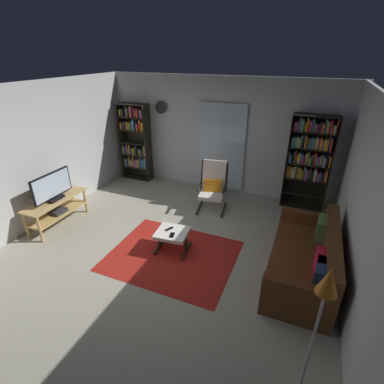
{
  "coord_description": "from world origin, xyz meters",
  "views": [
    {
      "loc": [
        1.94,
        -3.37,
        3.06
      ],
      "look_at": [
        0.27,
        0.64,
        0.93
      ],
      "focal_mm": 27.11,
      "sensor_mm": 36.0,
      "label": 1
    }
  ],
  "objects_px": {
    "bookshelf_near_sofa": "(310,156)",
    "floor_lamp_by_sofa": "(323,303)",
    "cell_phone": "(172,235)",
    "wall_clock": "(161,108)",
    "bookshelf_near_tv": "(135,141)",
    "ottoman": "(172,235)",
    "television": "(52,188)",
    "lounge_armchair": "(213,185)",
    "leather_sofa": "(307,260)",
    "tv_stand": "(57,208)",
    "tv_remote": "(169,229)"
  },
  "relations": [
    {
      "from": "television",
      "to": "floor_lamp_by_sofa",
      "type": "bearing_deg",
      "value": -18.44
    },
    {
      "from": "cell_phone",
      "to": "wall_clock",
      "type": "relative_size",
      "value": 0.48
    },
    {
      "from": "television",
      "to": "cell_phone",
      "type": "relative_size",
      "value": 6.16
    },
    {
      "from": "television",
      "to": "lounge_armchair",
      "type": "bearing_deg",
      "value": 35.06
    },
    {
      "from": "wall_clock",
      "to": "tv_remote",
      "type": "bearing_deg",
      "value": -60.42
    },
    {
      "from": "television",
      "to": "ottoman",
      "type": "height_order",
      "value": "television"
    },
    {
      "from": "bookshelf_near_sofa",
      "to": "wall_clock",
      "type": "bearing_deg",
      "value": 177.44
    },
    {
      "from": "tv_stand",
      "to": "ottoman",
      "type": "height_order",
      "value": "tv_stand"
    },
    {
      "from": "tv_stand",
      "to": "tv_remote",
      "type": "distance_m",
      "value": 2.33
    },
    {
      "from": "tv_stand",
      "to": "wall_clock",
      "type": "bearing_deg",
      "value": 72.47
    },
    {
      "from": "floor_lamp_by_sofa",
      "to": "television",
      "type": "bearing_deg",
      "value": 161.56
    },
    {
      "from": "bookshelf_near_tv",
      "to": "ottoman",
      "type": "distance_m",
      "value": 3.39
    },
    {
      "from": "tv_stand",
      "to": "television",
      "type": "xyz_separation_m",
      "value": [
        0.0,
        -0.0,
        0.43
      ]
    },
    {
      "from": "floor_lamp_by_sofa",
      "to": "wall_clock",
      "type": "height_order",
      "value": "wall_clock"
    },
    {
      "from": "wall_clock",
      "to": "cell_phone",
      "type": "bearing_deg",
      "value": -59.76
    },
    {
      "from": "leather_sofa",
      "to": "lounge_armchair",
      "type": "relative_size",
      "value": 1.89
    },
    {
      "from": "bookshelf_near_sofa",
      "to": "tv_remote",
      "type": "relative_size",
      "value": 13.7
    },
    {
      "from": "lounge_armchair",
      "to": "floor_lamp_by_sofa",
      "type": "relative_size",
      "value": 0.63
    },
    {
      "from": "ottoman",
      "to": "lounge_armchair",
      "type": "bearing_deg",
      "value": 85.27
    },
    {
      "from": "ottoman",
      "to": "wall_clock",
      "type": "relative_size",
      "value": 1.95
    },
    {
      "from": "ottoman",
      "to": "floor_lamp_by_sofa",
      "type": "height_order",
      "value": "floor_lamp_by_sofa"
    },
    {
      "from": "leather_sofa",
      "to": "tv_remote",
      "type": "distance_m",
      "value": 2.18
    },
    {
      "from": "lounge_armchair",
      "to": "cell_phone",
      "type": "xyz_separation_m",
      "value": [
        -0.09,
        -1.76,
        -0.16
      ]
    },
    {
      "from": "lounge_armchair",
      "to": "wall_clock",
      "type": "xyz_separation_m",
      "value": [
        -1.67,
        0.95,
        1.32
      ]
    },
    {
      "from": "bookshelf_near_sofa",
      "to": "leather_sofa",
      "type": "distance_m",
      "value": 2.46
    },
    {
      "from": "tv_stand",
      "to": "bookshelf_near_sofa",
      "type": "distance_m",
      "value": 5.07
    },
    {
      "from": "leather_sofa",
      "to": "cell_phone",
      "type": "relative_size",
      "value": 13.83
    },
    {
      "from": "wall_clock",
      "to": "floor_lamp_by_sofa",
      "type": "bearing_deg",
      "value": -48.96
    },
    {
      "from": "television",
      "to": "ottoman",
      "type": "xyz_separation_m",
      "value": [
        2.4,
        0.12,
        -0.49
      ]
    },
    {
      "from": "ottoman",
      "to": "tv_remote",
      "type": "relative_size",
      "value": 3.93
    },
    {
      "from": "television",
      "to": "bookshelf_near_sofa",
      "type": "distance_m",
      "value": 5.02
    },
    {
      "from": "lounge_armchair",
      "to": "cell_phone",
      "type": "distance_m",
      "value": 1.77
    },
    {
      "from": "ottoman",
      "to": "tv_stand",
      "type": "bearing_deg",
      "value": -177.23
    },
    {
      "from": "bookshelf_near_sofa",
      "to": "floor_lamp_by_sofa",
      "type": "relative_size",
      "value": 1.22
    },
    {
      "from": "television",
      "to": "tv_remote",
      "type": "bearing_deg",
      "value": 3.85
    },
    {
      "from": "floor_lamp_by_sofa",
      "to": "bookshelf_near_tv",
      "type": "bearing_deg",
      "value": 137.0
    },
    {
      "from": "lounge_armchair",
      "to": "ottoman",
      "type": "height_order",
      "value": "lounge_armchair"
    },
    {
      "from": "bookshelf_near_tv",
      "to": "floor_lamp_by_sofa",
      "type": "relative_size",
      "value": 1.2
    },
    {
      "from": "bookshelf_near_sofa",
      "to": "bookshelf_near_tv",
      "type": "bearing_deg",
      "value": -179.93
    },
    {
      "from": "leather_sofa",
      "to": "tv_remote",
      "type": "height_order",
      "value": "leather_sofa"
    },
    {
      "from": "bookshelf_near_tv",
      "to": "lounge_armchair",
      "type": "bearing_deg",
      "value": -18.62
    },
    {
      "from": "lounge_armchair",
      "to": "tv_remote",
      "type": "bearing_deg",
      "value": -97.42
    },
    {
      "from": "bookshelf_near_tv",
      "to": "floor_lamp_by_sofa",
      "type": "distance_m",
      "value": 6.01
    },
    {
      "from": "cell_phone",
      "to": "wall_clock",
      "type": "height_order",
      "value": "wall_clock"
    },
    {
      "from": "tv_stand",
      "to": "bookshelf_near_sofa",
      "type": "bearing_deg",
      "value": 30.95
    },
    {
      "from": "floor_lamp_by_sofa",
      "to": "bookshelf_near_sofa",
      "type": "bearing_deg",
      "value": 93.71
    },
    {
      "from": "bookshelf_near_sofa",
      "to": "ottoman",
      "type": "bearing_deg",
      "value": -127.68
    },
    {
      "from": "bookshelf_near_sofa",
      "to": "leather_sofa",
      "type": "xyz_separation_m",
      "value": [
        0.2,
        -2.29,
        -0.85
      ]
    },
    {
      "from": "cell_phone",
      "to": "bookshelf_near_tv",
      "type": "bearing_deg",
      "value": 118.62
    },
    {
      "from": "lounge_armchair",
      "to": "wall_clock",
      "type": "distance_m",
      "value": 2.33
    }
  ]
}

